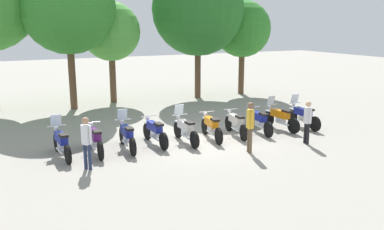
{
  "coord_description": "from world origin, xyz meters",
  "views": [
    {
      "loc": [
        -6.87,
        -13.41,
        4.43
      ],
      "look_at": [
        0.0,
        0.5,
        0.9
      ],
      "focal_mm": 37.78,
      "sensor_mm": 36.0,
      "label": 1
    }
  ],
  "objects_px": {
    "motorcycle_8": "(280,117)",
    "motorcycle_9": "(303,115)",
    "motorcycle_1": "(95,139)",
    "person_0": "(87,139)",
    "person_1": "(250,123)",
    "tree_1": "(68,7)",
    "tree_2": "(111,32)",
    "motorcycle_2": "(127,135)",
    "motorcycle_3": "(155,131)",
    "motorcycle_6": "(236,123)",
    "motorcycle_4": "(185,129)",
    "motorcycle_0": "(61,142)",
    "person_2": "(307,119)",
    "motorcycle_7": "(259,121)",
    "tree_4": "(242,29)",
    "motorcycle_5": "(211,126)",
    "tree_3": "(198,9)"
  },
  "relations": [
    {
      "from": "motorcycle_7",
      "to": "person_0",
      "type": "xyz_separation_m",
      "value": [
        -7.31,
        -1.25,
        0.47
      ]
    },
    {
      "from": "motorcycle_1",
      "to": "motorcycle_9",
      "type": "xyz_separation_m",
      "value": [
        8.96,
        -0.37,
        0.01
      ]
    },
    {
      "from": "motorcycle_0",
      "to": "tree_1",
      "type": "relative_size",
      "value": 0.29
    },
    {
      "from": "motorcycle_5",
      "to": "tree_4",
      "type": "height_order",
      "value": "tree_4"
    },
    {
      "from": "motorcycle_4",
      "to": "person_1",
      "type": "relative_size",
      "value": 1.22
    },
    {
      "from": "motorcycle_3",
      "to": "motorcycle_8",
      "type": "distance_m",
      "value": 5.6
    },
    {
      "from": "person_0",
      "to": "tree_2",
      "type": "height_order",
      "value": "tree_2"
    },
    {
      "from": "motorcycle_3",
      "to": "motorcycle_6",
      "type": "relative_size",
      "value": 1.01
    },
    {
      "from": "person_0",
      "to": "person_2",
      "type": "bearing_deg",
      "value": 136.44
    },
    {
      "from": "person_1",
      "to": "tree_4",
      "type": "height_order",
      "value": "tree_4"
    },
    {
      "from": "motorcycle_3",
      "to": "motorcycle_7",
      "type": "bearing_deg",
      "value": -96.22
    },
    {
      "from": "motorcycle_4",
      "to": "motorcycle_7",
      "type": "height_order",
      "value": "motorcycle_4"
    },
    {
      "from": "motorcycle_8",
      "to": "motorcycle_9",
      "type": "xyz_separation_m",
      "value": [
        1.13,
        -0.14,
        0.0
      ]
    },
    {
      "from": "motorcycle_0",
      "to": "motorcycle_8",
      "type": "bearing_deg",
      "value": -96.27
    },
    {
      "from": "person_1",
      "to": "tree_1",
      "type": "relative_size",
      "value": 0.23
    },
    {
      "from": "motorcycle_5",
      "to": "tree_2",
      "type": "relative_size",
      "value": 0.39
    },
    {
      "from": "motorcycle_0",
      "to": "motorcycle_1",
      "type": "height_order",
      "value": "motorcycle_0"
    },
    {
      "from": "motorcycle_0",
      "to": "tree_4",
      "type": "height_order",
      "value": "tree_4"
    },
    {
      "from": "motorcycle_3",
      "to": "motorcycle_8",
      "type": "height_order",
      "value": "motorcycle_8"
    },
    {
      "from": "person_0",
      "to": "motorcycle_7",
      "type": "bearing_deg",
      "value": 152.48
    },
    {
      "from": "motorcycle_3",
      "to": "motorcycle_2",
      "type": "bearing_deg",
      "value": 94.57
    },
    {
      "from": "person_1",
      "to": "tree_2",
      "type": "distance_m",
      "value": 11.74
    },
    {
      "from": "person_1",
      "to": "motorcycle_1",
      "type": "bearing_deg",
      "value": 166.0
    },
    {
      "from": "motorcycle_1",
      "to": "motorcycle_9",
      "type": "bearing_deg",
      "value": -90.98
    },
    {
      "from": "motorcycle_5",
      "to": "person_0",
      "type": "relative_size",
      "value": 1.31
    },
    {
      "from": "motorcycle_8",
      "to": "person_0",
      "type": "relative_size",
      "value": 1.32
    },
    {
      "from": "motorcycle_4",
      "to": "person_2",
      "type": "distance_m",
      "value": 4.58
    },
    {
      "from": "person_0",
      "to": "person_1",
      "type": "xyz_separation_m",
      "value": [
        5.45,
        -0.81,
        0.09
      ]
    },
    {
      "from": "motorcycle_1",
      "to": "person_0",
      "type": "distance_m",
      "value": 1.69
    },
    {
      "from": "motorcycle_9",
      "to": "tree_2",
      "type": "distance_m",
      "value": 11.5
    },
    {
      "from": "motorcycle_1",
      "to": "motorcycle_6",
      "type": "distance_m",
      "value": 5.61
    },
    {
      "from": "motorcycle_4",
      "to": "motorcycle_8",
      "type": "bearing_deg",
      "value": -88.56
    },
    {
      "from": "tree_3",
      "to": "tree_1",
      "type": "bearing_deg",
      "value": -179.56
    },
    {
      "from": "motorcycle_0",
      "to": "motorcycle_7",
      "type": "xyz_separation_m",
      "value": [
        7.85,
        -0.33,
        -0.01
      ]
    },
    {
      "from": "motorcycle_2",
      "to": "motorcycle_6",
      "type": "relative_size",
      "value": 1.01
    },
    {
      "from": "motorcycle_1",
      "to": "motorcycle_8",
      "type": "bearing_deg",
      "value": -90.32
    },
    {
      "from": "motorcycle_0",
      "to": "motorcycle_9",
      "type": "height_order",
      "value": "same"
    },
    {
      "from": "person_2",
      "to": "motorcycle_0",
      "type": "bearing_deg",
      "value": -9.37
    },
    {
      "from": "motorcycle_2",
      "to": "motorcycle_8",
      "type": "relative_size",
      "value": 1.0
    },
    {
      "from": "motorcycle_1",
      "to": "person_2",
      "type": "distance_m",
      "value": 7.77
    },
    {
      "from": "motorcycle_1",
      "to": "tree_3",
      "type": "height_order",
      "value": "tree_3"
    },
    {
      "from": "motorcycle_3",
      "to": "tree_1",
      "type": "relative_size",
      "value": 0.29
    },
    {
      "from": "motorcycle_1",
      "to": "tree_1",
      "type": "height_order",
      "value": "tree_1"
    },
    {
      "from": "motorcycle_4",
      "to": "motorcycle_0",
      "type": "bearing_deg",
      "value": 87.54
    },
    {
      "from": "motorcycle_4",
      "to": "person_0",
      "type": "bearing_deg",
      "value": 109.34
    },
    {
      "from": "motorcycle_1",
      "to": "motorcycle_4",
      "type": "distance_m",
      "value": 3.37
    },
    {
      "from": "motorcycle_2",
      "to": "motorcycle_8",
      "type": "height_order",
      "value": "same"
    },
    {
      "from": "motorcycle_6",
      "to": "motorcycle_7",
      "type": "xyz_separation_m",
      "value": [
        1.12,
        -0.01,
        0.0
      ]
    },
    {
      "from": "motorcycle_8",
      "to": "tree_4",
      "type": "xyz_separation_m",
      "value": [
        3.4,
        8.27,
        3.56
      ]
    },
    {
      "from": "motorcycle_3",
      "to": "tree_4",
      "type": "distance_m",
      "value": 12.54
    }
  ]
}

